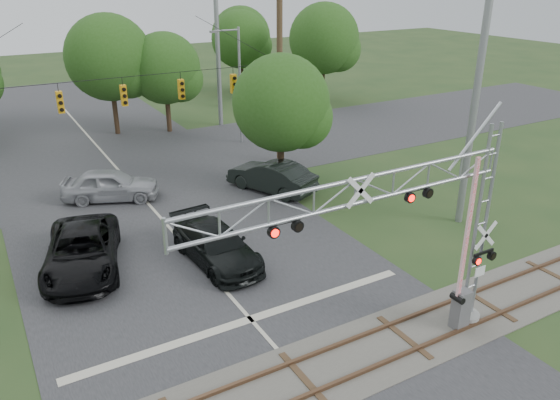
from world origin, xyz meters
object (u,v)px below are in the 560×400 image
crossing_gantry (409,227)px  car_dark (216,245)px  streetlight (238,80)px  sedan_silver (111,185)px  traffic_signal_span (140,86)px  pickup_black (82,251)px

crossing_gantry → car_dark: crossing_gantry is taller
streetlight → crossing_gantry: bearing=-103.7°
crossing_gantry → sedan_silver: crossing_gantry is taller
traffic_signal_span → car_dark: size_ratio=3.59×
traffic_signal_span → streetlight: 9.59m
crossing_gantry → sedan_silver: size_ratio=2.21×
crossing_gantry → pickup_black: size_ratio=1.80×
crossing_gantry → traffic_signal_span: traffic_signal_span is taller
traffic_signal_span → car_dark: bearing=-91.5°
traffic_signal_span → car_dark: 11.18m
streetlight → car_dark: bearing=-119.2°
crossing_gantry → pickup_black: crossing_gantry is taller
sedan_silver → traffic_signal_span: bearing=-43.4°
crossing_gantry → streetlight: bearing=76.3°
traffic_signal_span → crossing_gantry: bearing=-82.4°
crossing_gantry → streetlight: 24.00m
traffic_signal_span → car_dark: (-0.27, -10.05, -4.90)m
traffic_signal_span → streetlight: size_ratio=2.44×
traffic_signal_span → car_dark: traffic_signal_span is taller
car_dark → crossing_gantry: bearing=-75.8°
streetlight → pickup_black: bearing=-136.1°
sedan_silver → streetlight: bearing=-36.8°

